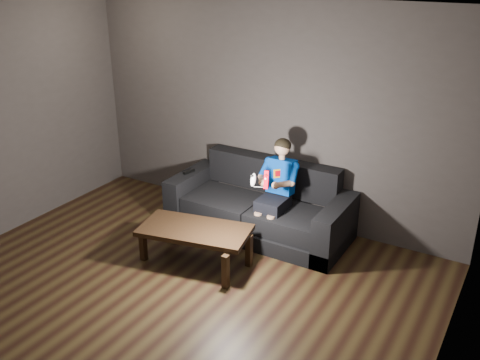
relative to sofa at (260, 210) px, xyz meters
The scene contains 10 objects.
floor 2.06m from the sofa, 94.08° to the right, with size 5.00×5.00×0.00m, color black.
back_wall 1.18m from the sofa, 107.30° to the left, with size 5.00×0.04×2.70m, color #3C3533.
right_wall 3.29m from the sofa, 40.82° to the right, with size 0.04×5.00×2.70m, color #3C3533.
ceiling 3.17m from the sofa, 94.08° to the right, with size 5.00×5.00×0.02m, color silver.
sofa is the anchor object (origin of this frame).
child 0.51m from the sofa, 13.01° to the right, with size 0.46×0.56×1.12m.
wii_remote_red 0.88m from the sofa, 55.83° to the right, with size 0.06×0.08×0.20m.
nunchuk_white 0.80m from the sofa, 70.63° to the right, with size 0.07×0.10×0.16m.
wii_remote_black 1.03m from the sofa, behind, with size 0.07×0.17×0.03m.
coffee_table 1.04m from the sofa, 104.05° to the right, with size 1.27×0.81×0.43m.
Camera 1 is at (2.87, -3.08, 3.13)m, focal length 40.00 mm.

